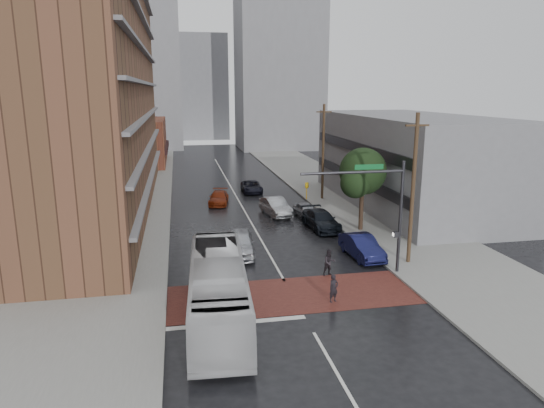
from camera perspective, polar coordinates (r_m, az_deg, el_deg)
ground at (r=27.59m, az=2.65°, el=-11.06°), size 160.00×160.00×0.00m
crosswalk at (r=28.03m, az=2.41°, el=-10.63°), size 14.00×5.00×0.02m
sidewalk_west at (r=50.99m, az=-16.86°, el=-0.12°), size 9.00×90.00×0.15m
sidewalk_east at (r=53.63m, az=8.36°, el=0.95°), size 9.00×90.00×0.15m
apartment_block at (r=49.16m, az=-21.10°, el=15.48°), size 10.00×44.00×28.00m
storefront_west at (r=79.05m, az=-15.36°, el=7.06°), size 8.00×16.00×7.00m
building_east at (r=50.27m, az=15.82°, el=4.90°), size 11.00×26.00×9.00m
distant_tower_west at (r=102.85m, az=-15.98°, el=15.33°), size 18.00×16.00×32.00m
distant_tower_east at (r=98.71m, az=0.80°, el=17.09°), size 16.00×14.00×36.00m
distant_tower_center at (r=119.58m, az=-8.30°, el=13.40°), size 12.00×10.00×24.00m
street_tree at (r=39.80m, az=10.63°, el=3.44°), size 4.20×4.10×6.90m
signal_mast at (r=30.15m, az=12.49°, el=0.25°), size 6.50×0.30×7.20m
utility_pole_near at (r=32.64m, az=16.25°, el=1.74°), size 1.60×0.26×10.00m
utility_pole_far at (r=51.02m, az=6.04°, el=6.17°), size 1.60×0.26×10.00m
transit_bus at (r=24.79m, az=-6.36°, el=-9.95°), size 3.38×11.74×3.23m
pedestrian_a at (r=27.06m, az=7.27°, el=-9.83°), size 0.68×0.56×1.59m
pedestrian_b at (r=30.70m, az=6.78°, el=-6.84°), size 0.93×0.79×1.71m
car_travel_a at (r=34.31m, az=-3.82°, el=-4.60°), size 2.50×5.18×1.71m
car_travel_b at (r=45.00m, az=0.41°, el=-0.30°), size 2.49×5.16×1.63m
car_travel_c at (r=49.72m, az=-6.29°, el=0.73°), size 2.57×4.76×1.31m
suv_travel at (r=55.16m, az=-2.41°, el=2.04°), size 2.31×4.78×1.31m
car_parked_near at (r=34.29m, az=10.51°, el=-4.94°), size 1.95×4.84×1.56m
car_parked_mid at (r=40.76m, az=5.78°, el=-1.89°), size 2.57×5.42×1.53m
car_parked_far at (r=44.14m, az=4.08°, el=-0.79°), size 2.00×4.12×1.36m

